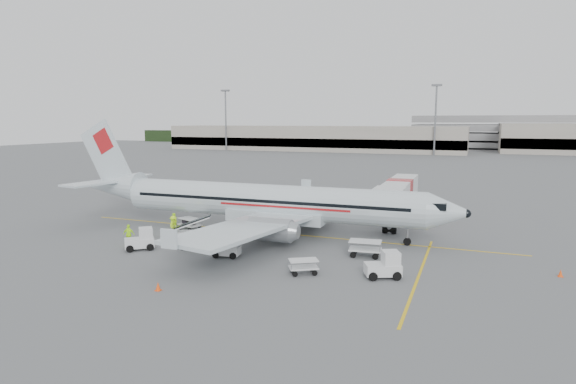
% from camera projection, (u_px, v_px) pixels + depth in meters
% --- Properties ---
extents(ground, '(360.00, 360.00, 0.00)m').
position_uv_depth(ground, '(281.00, 233.00, 46.78)').
color(ground, '#56595B').
extents(stripe_lead, '(44.00, 0.20, 0.01)m').
position_uv_depth(stripe_lead, '(281.00, 233.00, 46.78)').
color(stripe_lead, yellow).
rests_on(stripe_lead, ground).
extents(stripe_cross, '(0.20, 20.00, 0.01)m').
position_uv_depth(stripe_cross, '(420.00, 274.00, 34.39)').
color(stripe_cross, yellow).
rests_on(stripe_cross, ground).
extents(terminal_west, '(110.00, 22.00, 9.00)m').
position_uv_depth(terminal_west, '(312.00, 138.00, 180.33)').
color(terminal_west, gray).
rests_on(terminal_west, ground).
extents(parking_garage, '(62.00, 24.00, 14.00)m').
position_uv_depth(parking_garage, '(498.00, 131.00, 184.32)').
color(parking_garage, slate).
rests_on(parking_garage, ground).
extents(treeline, '(300.00, 3.00, 6.00)m').
position_uv_depth(treeline, '(433.00, 139.00, 207.70)').
color(treeline, black).
rests_on(treeline, ground).
extents(mast_west, '(3.20, 1.20, 22.00)m').
position_uv_depth(mast_west, '(226.00, 121.00, 179.07)').
color(mast_west, slate).
rests_on(mast_west, ground).
extents(mast_center, '(3.20, 1.20, 22.00)m').
position_uv_depth(mast_center, '(435.00, 121.00, 152.18)').
color(mast_center, slate).
rests_on(mast_center, ground).
extents(aircraft, '(39.65, 31.32, 10.79)m').
position_uv_depth(aircraft, '(268.00, 178.00, 46.01)').
color(aircraft, silver).
rests_on(aircraft, ground).
extents(jet_bridge, '(3.36, 17.41, 4.57)m').
position_uv_depth(jet_bridge, '(399.00, 200.00, 52.28)').
color(jet_bridge, silver).
rests_on(jet_bridge, ground).
extents(belt_loader, '(5.68, 3.79, 2.88)m').
position_uv_depth(belt_loader, '(189.00, 225.00, 43.98)').
color(belt_loader, silver).
rests_on(belt_loader, ground).
extents(tug_fore, '(2.79, 2.28, 1.88)m').
position_uv_depth(tug_fore, '(383.00, 265.00, 33.44)').
color(tug_fore, silver).
rests_on(tug_fore, ground).
extents(tug_mid, '(2.30, 1.55, 1.65)m').
position_uv_depth(tug_mid, '(227.00, 247.00, 38.62)').
color(tug_mid, silver).
rests_on(tug_mid, ground).
extents(tug_aft, '(2.71, 2.60, 1.85)m').
position_uv_depth(tug_aft, '(139.00, 239.00, 40.75)').
color(tug_aft, silver).
rests_on(tug_aft, ground).
extents(cart_loaded_a, '(2.47, 1.86, 1.14)m').
position_uv_depth(cart_loaded_a, '(193.00, 242.00, 41.08)').
color(cart_loaded_a, silver).
rests_on(cart_loaded_a, ground).
extents(cart_loaded_b, '(2.72, 2.20, 1.23)m').
position_uv_depth(cart_loaded_b, '(190.00, 224.00, 48.07)').
color(cart_loaded_b, silver).
rests_on(cart_loaded_b, ground).
extents(cart_empty_a, '(2.37, 2.09, 1.07)m').
position_uv_depth(cart_empty_a, '(303.00, 267.00, 34.29)').
color(cart_empty_a, silver).
rests_on(cart_empty_a, ground).
extents(cart_empty_b, '(2.69, 1.77, 1.33)m').
position_uv_depth(cart_empty_b, '(365.00, 249.00, 38.67)').
color(cart_empty_b, silver).
rests_on(cart_empty_b, ground).
extents(cone_nose, '(0.34, 0.34, 0.55)m').
position_uv_depth(cone_nose, '(561.00, 273.00, 33.71)').
color(cone_nose, '#FF4C0F').
rests_on(cone_nose, ground).
extents(cone_port, '(0.38, 0.38, 0.61)m').
position_uv_depth(cone_port, '(329.00, 208.00, 58.43)').
color(cone_port, '#FF4C0F').
rests_on(cone_port, ground).
extents(cone_stbd, '(0.36, 0.36, 0.59)m').
position_uv_depth(cone_stbd, '(158.00, 286.00, 30.96)').
color(cone_stbd, '#FF4C0F').
rests_on(cone_stbd, ground).
extents(crew_a, '(0.71, 0.69, 1.65)m').
position_uv_depth(crew_a, '(258.00, 227.00, 45.91)').
color(crew_a, '#B2EB1A').
rests_on(crew_a, ground).
extents(crew_b, '(0.94, 0.98, 1.59)m').
position_uv_depth(crew_b, '(174.00, 221.00, 48.79)').
color(crew_b, '#B2EB1A').
rests_on(crew_b, ground).
extents(crew_c, '(0.98, 1.36, 1.90)m').
position_uv_depth(crew_c, '(173.00, 225.00, 45.93)').
color(crew_c, '#B2EB1A').
rests_on(crew_c, ground).
extents(crew_d, '(1.12, 0.66, 1.79)m').
position_uv_depth(crew_d, '(129.00, 234.00, 42.51)').
color(crew_d, '#B2EB1A').
rests_on(crew_d, ground).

